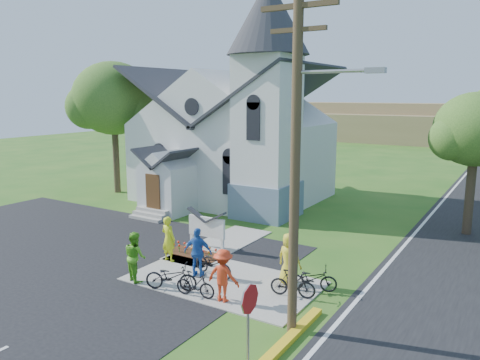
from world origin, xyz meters
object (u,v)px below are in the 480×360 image
Objects in this scene: cyclist_3 at (223,275)px; bike_3 at (293,284)px; cyclist_4 at (289,258)px; cyclist_2 at (198,252)px; stop_sign at (249,311)px; church_sign at (207,227)px; bike_0 at (213,263)px; bike_1 at (195,284)px; bike_4 at (312,278)px; bike_2 at (171,277)px; utility_pole at (298,150)px; cyclist_1 at (135,256)px; cyclist_0 at (168,239)px.

cyclist_3 reaches higher than bike_3.
cyclist_2 is at bearing 25.72° from cyclist_4.
stop_sign is 5.05m from bike_3.
bike_0 is (2.13, -2.51, -0.48)m from church_sign.
bike_4 reaches higher than bike_1.
bike_1 is (2.69, -4.40, -0.53)m from church_sign.
bike_3 is (3.90, 0.19, -0.47)m from cyclist_2.
cyclist_2 is at bearing -22.08° from bike_2.
bike_1 is 3.57m from cyclist_4.
bike_2 is at bearing 102.45° from bike_3.
bike_4 is at bearing 103.00° from utility_pole.
cyclist_2 is 3.94m from bike_3.
stop_sign is 1.31× the size of bike_2.
utility_pole is at bearing -160.96° from cyclist_1.
utility_pole reaches higher than cyclist_2.
cyclist_4 reaches higher than cyclist_0.
stop_sign is at bearing -48.12° from church_sign.
utility_pole is at bearing 171.22° from bike_4.
cyclist_0 is at bearing 46.82° from bike_1.
cyclist_1 is 2.34m from cyclist_2.
bike_4 is at bearing 176.28° from cyclist_2.
cyclist_1 is at bearing 68.78° from bike_2.
cyclist_4 is (3.29, 1.16, 0.02)m from cyclist_2.
church_sign is 9.18m from utility_pole.
stop_sign is 1.56× the size of bike_3.
church_sign reaches higher than bike_0.
church_sign is 1.17× the size of bike_2.
cyclist_2 reaches higher than cyclist_1.
utility_pole reaches higher than bike_2.
bike_3 is (5.54, -2.63, -0.50)m from church_sign.
bike_2 is (-4.95, 0.31, -4.86)m from utility_pole.
church_sign is at bearing 51.02° from bike_4.
bike_3 is at bearing -87.28° from bike_2.
bike_1 is (-3.94, 3.00, -1.28)m from stop_sign.
cyclist_0 reaches higher than cyclist_2.
bike_4 is at bearing -69.39° from bike_0.
bike_3 is (3.41, -0.12, -0.02)m from bike_0.
cyclist_2 is (1.72, 1.58, 0.01)m from cyclist_1.
bike_4 is (0.36, 0.80, -0.01)m from bike_3.
cyclist_0 is at bearing -29.06° from cyclist_3.
cyclist_3 is at bearing 169.22° from utility_pole.
bike_0 is 2.95m from cyclist_1.
stop_sign is at bearing -88.51° from utility_pole.
utility_pole is 6.93m from bike_0.
cyclist_4 reaches higher than bike_4.
cyclist_2 is at bearing 159.10° from utility_pole.
stop_sign is at bearing 120.69° from cyclist_2.
bike_1 is at bearing 57.23° from cyclist_4.
cyclist_0 is 1.01× the size of cyclist_2.
church_sign is 1.16× the size of cyclist_2.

